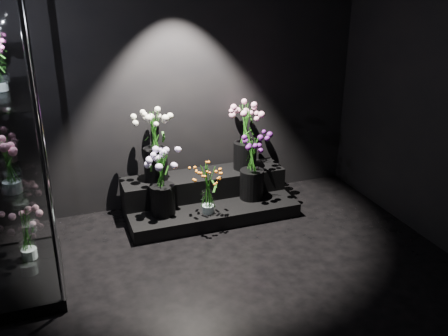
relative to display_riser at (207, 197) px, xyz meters
name	(u,v)px	position (x,y,z in m)	size (l,w,h in m)	color
floor	(250,305)	(-0.19, -1.65, -0.16)	(4.00, 4.00, 0.00)	black
wall_back	(178,76)	(-0.19, 0.35, 1.24)	(4.00, 4.00, 0.00)	black
display_riser	(207,197)	(0.00, 0.00, 0.00)	(1.75, 0.78, 0.39)	black
display_case	(1,152)	(-1.85, -0.73, 1.00)	(0.63, 1.05, 2.32)	black
bouquet_orange_bells	(208,189)	(-0.10, -0.33, 0.25)	(0.34, 0.34, 0.51)	white
bouquet_lilac	(162,179)	(-0.52, -0.19, 0.36)	(0.41, 0.41, 0.65)	black
bouquet_purple	(252,165)	(0.45, -0.15, 0.37)	(0.31, 0.31, 0.71)	black
bouquet_cream_roses	(154,141)	(-0.51, 0.12, 0.65)	(0.44, 0.44, 0.72)	black
bouquet_pink_roses	(245,134)	(0.47, 0.10, 0.62)	(0.41, 0.41, 0.72)	black
bouquet_case_pink	(9,164)	(-1.79, -0.92, 0.97)	(0.29, 0.29, 0.42)	white
bouquet_case_base_pink	(26,232)	(-1.79, -0.54, 0.20)	(0.40, 0.40, 0.48)	white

